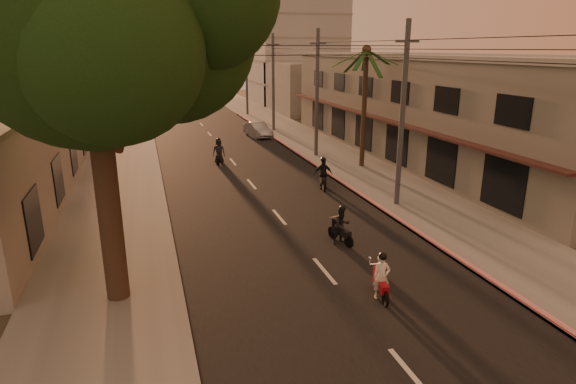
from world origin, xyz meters
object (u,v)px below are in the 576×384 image
(scooter_mid_b, at_px, (323,174))
(scooter_far_a, at_px, (219,152))
(scooter_mid_a, at_px, (342,226))
(palm_tree, at_px, (366,57))
(scooter_red, at_px, (381,278))
(parked_car, at_px, (258,130))
(broadleaf_tree, at_px, (103,18))

(scooter_mid_b, height_order, scooter_far_a, scooter_mid_b)
(scooter_far_a, bearing_deg, scooter_mid_a, -65.30)
(palm_tree, relative_size, scooter_mid_b, 4.43)
(scooter_red, height_order, parked_car, scooter_red)
(palm_tree, height_order, scooter_red, palm_tree)
(scooter_mid_a, distance_m, scooter_far_a, 15.78)
(scooter_mid_b, height_order, parked_car, scooter_mid_b)
(scooter_mid_a, xyz_separation_m, scooter_mid_b, (2.11, 7.72, 0.09))
(palm_tree, xyz_separation_m, scooter_red, (-6.96, -16.30, -6.45))
(broadleaf_tree, bearing_deg, parked_car, 68.64)
(broadleaf_tree, xyz_separation_m, scooter_mid_a, (8.20, 2.09, -7.72))
(palm_tree, relative_size, parked_car, 1.99)
(scooter_far_a, bearing_deg, parked_car, 77.50)
(palm_tree, xyz_separation_m, scooter_mid_a, (-6.41, -11.76, -6.40))
(scooter_red, xyz_separation_m, scooter_far_a, (-2.03, 20.11, 0.12))
(broadleaf_tree, height_order, scooter_red, broadleaf_tree)
(scooter_far_a, relative_size, parked_car, 0.44)
(scooter_red, bearing_deg, scooter_mid_a, 93.68)
(scooter_mid_a, bearing_deg, palm_tree, 48.28)
(scooter_red, distance_m, parked_car, 29.75)
(scooter_mid_a, bearing_deg, scooter_mid_b, 61.58)
(parked_car, bearing_deg, scooter_mid_b, -100.91)
(palm_tree, bearing_deg, scooter_red, -113.12)
(broadleaf_tree, xyz_separation_m, parked_car, (10.62, 27.16, -7.82))
(broadleaf_tree, bearing_deg, scooter_far_a, 72.36)
(broadleaf_tree, height_order, scooter_mid_b, broadleaf_tree)
(broadleaf_tree, height_order, scooter_mid_a, broadleaf_tree)
(scooter_mid_b, relative_size, scooter_far_a, 1.02)
(scooter_mid_a, bearing_deg, scooter_red, -110.02)
(parked_car, bearing_deg, broadleaf_tree, -121.24)
(scooter_mid_b, bearing_deg, palm_tree, 57.96)
(scooter_red, bearing_deg, scooter_mid_b, 88.33)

